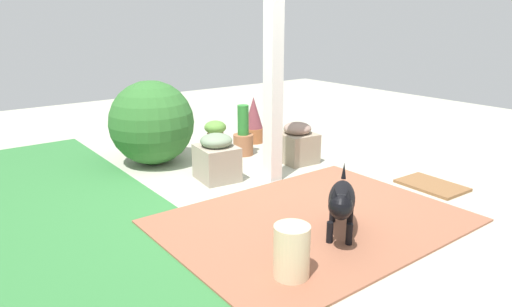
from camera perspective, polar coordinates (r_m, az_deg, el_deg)
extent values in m
plane|color=#AFB09B|center=(4.55, 2.71, -4.44)|extent=(12.00, 12.00, 0.00)
cube|color=#955940|center=(3.88, 7.09, -8.27)|extent=(1.80, 2.40, 0.02)
cube|color=white|center=(4.54, 2.17, 11.82)|extent=(0.14, 0.14, 2.51)
cube|color=gray|center=(5.36, 5.08, 0.73)|extent=(0.45, 0.41, 0.34)
ellipsoid|color=gray|center=(5.30, 5.14, 3.10)|extent=(0.32, 0.32, 0.14)
cube|color=gray|center=(4.77, -4.88, -1.16)|extent=(0.46, 0.42, 0.36)
ellipsoid|color=gray|center=(4.71, -4.95, 1.58)|extent=(0.33, 0.33, 0.15)
sphere|color=#30692C|center=(5.35, -12.78, 3.73)|extent=(0.95, 0.95, 0.95)
cylinder|color=#9C603F|center=(5.63, -1.58, 1.11)|extent=(0.24, 0.24, 0.25)
cylinder|color=#2E792F|center=(5.56, -1.61, 4.16)|extent=(0.13, 0.13, 0.36)
cylinder|color=#A35A33|center=(6.21, -0.31, 2.31)|extent=(0.28, 0.28, 0.20)
cone|color=brown|center=(6.14, -0.31, 5.09)|extent=(0.25, 0.25, 0.42)
cylinder|color=#BA7247|center=(6.02, -5.03, 1.70)|extent=(0.22, 0.22, 0.18)
ellipsoid|color=#60913D|center=(5.97, -5.07, 3.25)|extent=(0.28, 0.28, 0.17)
ellipsoid|color=black|center=(3.59, 10.57, -5.59)|extent=(0.55, 0.59, 0.22)
sphere|color=black|center=(3.23, 10.43, -6.45)|extent=(0.17, 0.17, 0.17)
cone|color=black|center=(3.19, 11.37, -4.93)|extent=(0.05, 0.05, 0.07)
cone|color=black|center=(3.19, 9.67, -4.82)|extent=(0.05, 0.05, 0.07)
cylinder|color=black|center=(3.50, 11.45, -9.87)|extent=(0.05, 0.05, 0.18)
cylinder|color=black|center=(3.50, 9.11, -9.72)|extent=(0.05, 0.05, 0.18)
cylinder|color=black|center=(3.84, 11.57, -7.40)|extent=(0.05, 0.05, 0.18)
cylinder|color=black|center=(3.84, 9.45, -7.27)|extent=(0.05, 0.05, 0.18)
cone|color=black|center=(3.81, 10.83, -2.07)|extent=(0.04, 0.04, 0.14)
cylinder|color=beige|center=(3.02, 4.42, -12.12)|extent=(0.24, 0.24, 0.37)
cube|color=brown|center=(4.92, 20.92, -3.70)|extent=(0.63, 0.44, 0.03)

